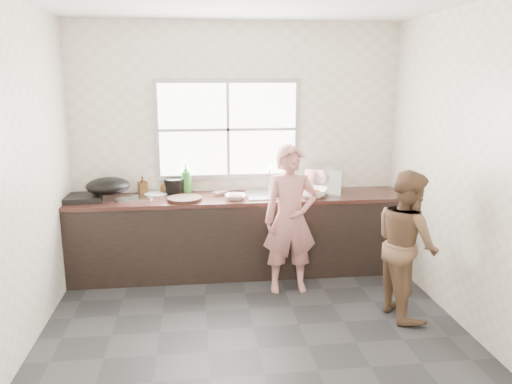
{
  "coord_description": "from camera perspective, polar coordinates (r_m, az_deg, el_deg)",
  "views": [
    {
      "loc": [
        -0.45,
        -3.92,
        2.11
      ],
      "look_at": [
        0.1,
        0.65,
        1.05
      ],
      "focal_mm": 35.0,
      "sensor_mm": 36.0,
      "label": 1
    }
  ],
  "objects": [
    {
      "name": "floor",
      "position": [
        4.47,
        -0.29,
        -15.24
      ],
      "size": [
        3.6,
        3.2,
        0.01
      ],
      "primitive_type": "cube",
      "color": "#29292B",
      "rests_on": "ground"
    },
    {
      "name": "wall_back",
      "position": [
        5.59,
        -2.19,
        5.15
      ],
      "size": [
        3.6,
        0.01,
        2.7
      ],
      "primitive_type": "cube",
      "color": "silver",
      "rests_on": "ground"
    },
    {
      "name": "wall_left",
      "position": [
        4.21,
        -25.51,
        1.32
      ],
      "size": [
        0.01,
        3.2,
        2.7
      ],
      "primitive_type": "cube",
      "color": "beige",
      "rests_on": "ground"
    },
    {
      "name": "wall_right",
      "position": [
        4.58,
        22.75,
        2.42
      ],
      "size": [
        0.01,
        3.2,
        2.7
      ],
      "primitive_type": "cube",
      "color": "silver",
      "rests_on": "ground"
    },
    {
      "name": "wall_front",
      "position": [
        2.47,
        3.94,
        -4.9
      ],
      "size": [
        3.6,
        0.01,
        2.7
      ],
      "primitive_type": "cube",
      "color": "beige",
      "rests_on": "ground"
    },
    {
      "name": "cabinet",
      "position": [
        5.49,
        -1.84,
        -5.06
      ],
      "size": [
        3.6,
        0.62,
        0.82
      ],
      "primitive_type": "cube",
      "color": "black",
      "rests_on": "floor"
    },
    {
      "name": "countertop",
      "position": [
        5.38,
        -1.87,
        -0.69
      ],
      "size": [
        3.6,
        0.64,
        0.04
      ],
      "primitive_type": "cube",
      "color": "#341A15",
      "rests_on": "cabinet"
    },
    {
      "name": "sink",
      "position": [
        5.41,
        1.82,
        -0.33
      ],
      "size": [
        0.55,
        0.45,
        0.02
      ],
      "primitive_type": "cube",
      "color": "silver",
      "rests_on": "countertop"
    },
    {
      "name": "faucet",
      "position": [
        5.57,
        1.52,
        1.59
      ],
      "size": [
        0.02,
        0.02,
        0.3
      ],
      "primitive_type": "cylinder",
      "color": "silver",
      "rests_on": "countertop"
    },
    {
      "name": "window_frame",
      "position": [
        5.55,
        -3.24,
        7.16
      ],
      "size": [
        1.6,
        0.05,
        1.1
      ],
      "primitive_type": "cube",
      "color": "#9EA0A5",
      "rests_on": "wall_back"
    },
    {
      "name": "window_glazing",
      "position": [
        5.52,
        -3.22,
        7.13
      ],
      "size": [
        1.5,
        0.01,
        1.0
      ],
      "primitive_type": "cube",
      "color": "white",
      "rests_on": "window_frame"
    },
    {
      "name": "woman",
      "position": [
        4.95,
        3.94,
        -3.7
      ],
      "size": [
        0.51,
        0.33,
        1.39
      ],
      "primitive_type": "imported",
      "rotation": [
        0.0,
        0.0,
        0.0
      ],
      "color": "tan",
      "rests_on": "floor"
    },
    {
      "name": "person_side",
      "position": [
        4.65,
        16.84,
        -5.69
      ],
      "size": [
        0.57,
        0.69,
        1.33
      ],
      "primitive_type": "imported",
      "rotation": [
        0.0,
        0.0,
        1.67
      ],
      "color": "brown",
      "rests_on": "floor"
    },
    {
      "name": "cutting_board",
      "position": [
        5.22,
        -8.17,
        -0.8
      ],
      "size": [
        0.43,
        0.43,
        0.04
      ],
      "primitive_type": "cylinder",
      "rotation": [
        0.0,
        0.0,
        -0.24
      ],
      "color": "black",
      "rests_on": "countertop"
    },
    {
      "name": "cleaver",
      "position": [
        5.41,
        -4.1,
        0.05
      ],
      "size": [
        0.2,
        0.19,
        0.01
      ],
      "primitive_type": "cube",
      "rotation": [
        0.0,
        0.0,
        0.7
      ],
      "color": "#B6B8BD",
      "rests_on": "cutting_board"
    },
    {
      "name": "bowl_mince",
      "position": [
        5.23,
        -2.36,
        -0.56
      ],
      "size": [
        0.24,
        0.24,
        0.05
      ],
      "primitive_type": "imported",
      "rotation": [
        0.0,
        0.0,
        -0.11
      ],
      "color": "white",
      "rests_on": "countertop"
    },
    {
      "name": "bowl_crabs",
      "position": [
        5.34,
        6.59,
        -0.27
      ],
      "size": [
        0.22,
        0.22,
        0.07
      ],
      "primitive_type": "imported",
      "rotation": [
        0.0,
        0.0,
        -0.02
      ],
      "color": "white",
      "rests_on": "countertop"
    },
    {
      "name": "bowl_held",
      "position": [
        5.37,
        3.75,
        -0.21
      ],
      "size": [
        0.23,
        0.23,
        0.06
      ],
      "primitive_type": "imported",
      "rotation": [
        0.0,
        0.0,
        -0.27
      ],
      "color": "white",
      "rests_on": "countertop"
    },
    {
      "name": "black_pot",
      "position": [
        5.57,
        -9.27,
        0.69
      ],
      "size": [
        0.3,
        0.3,
        0.17
      ],
      "primitive_type": "cylinder",
      "rotation": [
        0.0,
        0.0,
        -0.41
      ],
      "color": "black",
      "rests_on": "countertop"
    },
    {
      "name": "plate_food",
      "position": [
        5.54,
        -11.36,
        -0.23
      ],
      "size": [
        0.29,
        0.29,
        0.02
      ],
      "primitive_type": "cylinder",
      "rotation": [
        0.0,
        0.0,
        -0.2
      ],
      "color": "silver",
      "rests_on": "countertop"
    },
    {
      "name": "bottle_green",
      "position": [
        5.54,
        -7.99,
        1.57
      ],
      "size": [
        0.15,
        0.15,
        0.33
      ],
      "primitive_type": "imported",
      "rotation": [
        0.0,
        0.0,
        -0.16
      ],
      "color": "#33802A",
      "rests_on": "countertop"
    },
    {
      "name": "bottle_brown_tall",
      "position": [
        5.59,
        -12.83,
        0.67
      ],
      "size": [
        0.11,
        0.11,
        0.18
      ],
      "primitive_type": "imported",
      "rotation": [
        0.0,
        0.0,
        0.4
      ],
      "color": "#4D2E13",
      "rests_on": "countertop"
    },
    {
      "name": "bottle_brown_short",
      "position": [
        5.57,
        -10.2,
        0.64
      ],
      "size": [
        0.15,
        0.15,
        0.16
      ],
      "primitive_type": "imported",
      "rotation": [
        0.0,
        0.0,
        -0.26
      ],
      "color": "#402210",
      "rests_on": "countertop"
    },
    {
      "name": "glass_jar",
      "position": [
        5.57,
        -9.71,
        0.4
      ],
      "size": [
        0.09,
        0.09,
        0.11
      ],
      "primitive_type": "cylinder",
      "rotation": [
        0.0,
        0.0,
        0.26
      ],
      "color": "white",
      "rests_on": "countertop"
    },
    {
      "name": "burner",
      "position": [
        5.49,
        -19.18,
        -0.63
      ],
      "size": [
        0.42,
        0.42,
        0.06
      ],
      "primitive_type": "cube",
      "rotation": [
        0.0,
        0.0,
        0.13
      ],
      "color": "black",
      "rests_on": "countertop"
    },
    {
      "name": "wok",
      "position": [
        5.42,
        -16.55,
        0.67
      ],
      "size": [
        0.5,
        0.5,
        0.17
      ],
      "primitive_type": "ellipsoid",
      "rotation": [
        0.0,
        0.0,
        -0.13
      ],
      "color": "black",
      "rests_on": "burner"
    },
    {
      "name": "dish_rack",
      "position": [
        5.48,
        7.82,
        1.23
      ],
      "size": [
        0.46,
        0.4,
        0.29
      ],
      "primitive_type": "cube",
      "rotation": [
        0.0,
        0.0,
        -0.39
      ],
      "color": "silver",
      "rests_on": "countertop"
    },
    {
      "name": "pot_lid_left",
      "position": [
        5.38,
        -14.65,
        -0.83
      ],
      "size": [
        0.28,
        0.28,
        0.01
      ],
      "primitive_type": "cylinder",
      "rotation": [
        0.0,
        0.0,
        -0.27
      ],
      "color": "#AFB1B6",
      "rests_on": "countertop"
    },
    {
      "name": "pot_lid_right",
      "position": [
        5.43,
        -12.95,
        -0.6
      ],
      "size": [
        0.33,
        0.33,
        0.01
      ],
      "primitive_type": "cylinder",
      "rotation": [
        0.0,
        0.0,
        0.25
      ],
      "color": "#AEB0B5",
      "rests_on": "countertop"
    }
  ]
}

